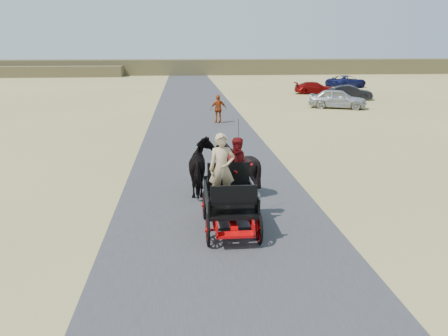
{
  "coord_description": "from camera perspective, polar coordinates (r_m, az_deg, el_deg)",
  "views": [
    {
      "loc": [
        -0.97,
        -11.66,
        4.61
      ],
      "look_at": [
        0.18,
        0.4,
        1.2
      ],
      "focal_mm": 35.0,
      "sensor_mm": 36.0,
      "label": 1
    }
  ],
  "objects": [
    {
      "name": "road",
      "position": [
        12.58,
        -0.64,
        -5.76
      ],
      "size": [
        6.0,
        140.0,
        0.01
      ],
      "primitive_type": "cube",
      "color": "#38383A",
      "rests_on": "ground"
    },
    {
      "name": "pedestrian",
      "position": [
        26.94,
        -0.73,
        7.72
      ],
      "size": [
        1.07,
        0.58,
        1.73
      ],
      "primitive_type": "imported",
      "rotation": [
        0.0,
        0.0,
        3.31
      ],
      "color": "#A03A12",
      "rests_on": "ground"
    },
    {
      "name": "car_c",
      "position": [
        44.55,
        11.79,
        10.21
      ],
      "size": [
        4.18,
        2.1,
        1.16
      ],
      "primitive_type": "imported",
      "rotation": [
        0.0,
        0.0,
        1.45
      ],
      "color": "maroon",
      "rests_on": "ground"
    },
    {
      "name": "carriage",
      "position": [
        11.35,
        0.77,
        -6.27
      ],
      "size": [
        1.3,
        2.4,
        0.72
      ],
      "primitive_type": null,
      "color": "black",
      "rests_on": "ground"
    },
    {
      "name": "car_d",
      "position": [
        51.7,
        15.72,
        10.81
      ],
      "size": [
        5.48,
        4.51,
        1.39
      ],
      "primitive_type": "imported",
      "rotation": [
        0.0,
        0.0,
        2.1
      ],
      "color": "navy",
      "rests_on": "ground"
    },
    {
      "name": "horse_right",
      "position": [
        14.08,
        1.69,
        0.22
      ],
      "size": [
        1.37,
        1.54,
        1.7
      ],
      "primitive_type": "imported",
      "rotation": [
        0.0,
        0.0,
        3.14
      ],
      "color": "black",
      "rests_on": "ground"
    },
    {
      "name": "passenger_woman",
      "position": [
        11.58,
        1.94,
        0.17
      ],
      "size": [
        0.77,
        0.6,
        1.58
      ],
      "primitive_type": "imported",
      "color": "#660C0F",
      "rests_on": "carriage"
    },
    {
      "name": "car_b",
      "position": [
        40.44,
        16.17,
        9.45
      ],
      "size": [
        3.96,
        2.36,
        1.23
      ],
      "primitive_type": "imported",
      "rotation": [
        0.0,
        0.0,
        1.27
      ],
      "color": "black",
      "rests_on": "ground"
    },
    {
      "name": "car_a",
      "position": [
        34.52,
        14.63,
        8.76
      ],
      "size": [
        4.58,
        3.23,
        1.45
      ],
      "primitive_type": "imported",
      "rotation": [
        0.0,
        0.0,
        1.17
      ],
      "color": "#B2B2B7",
      "rests_on": "ground"
    },
    {
      "name": "driver_man",
      "position": [
        10.97,
        -0.28,
        -0.1
      ],
      "size": [
        0.66,
        0.43,
        1.8
      ],
      "primitive_type": "imported",
      "color": "tan",
      "rests_on": "carriage"
    },
    {
      "name": "ridge_far",
      "position": [
        73.75,
        -4.78,
        13.02
      ],
      "size": [
        140.0,
        6.0,
        2.4
      ],
      "primitive_type": "cube",
      "color": "brown",
      "rests_on": "ground"
    },
    {
      "name": "horse_left",
      "position": [
        13.99,
        -2.78,
        0.1
      ],
      "size": [
        0.91,
        2.01,
        1.7
      ],
      "primitive_type": "imported",
      "rotation": [
        0.0,
        0.0,
        3.14
      ],
      "color": "black",
      "rests_on": "ground"
    },
    {
      "name": "ground",
      "position": [
        12.58,
        -0.64,
        -5.78
      ],
      "size": [
        140.0,
        140.0,
        0.0
      ],
      "primitive_type": "plane",
      "color": "tan"
    }
  ]
}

